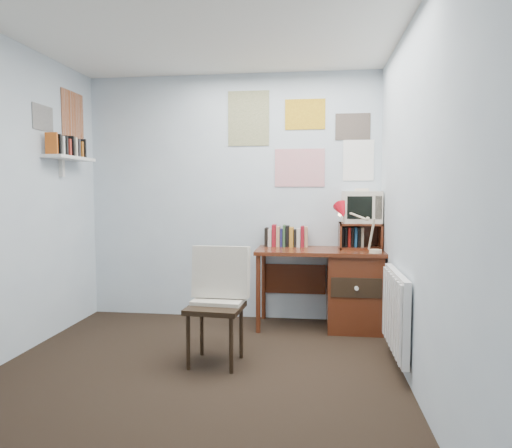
{
  "coord_description": "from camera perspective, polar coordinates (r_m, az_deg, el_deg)",
  "views": [
    {
      "loc": [
        0.84,
        -2.89,
        1.32
      ],
      "look_at": [
        0.34,
        1.05,
        1.03
      ],
      "focal_mm": 32.0,
      "sensor_mm": 36.0,
      "label": 1
    }
  ],
  "objects": [
    {
      "name": "desk_lamp",
      "position": [
        4.23,
        14.75,
        -0.78
      ],
      "size": [
        0.35,
        0.32,
        0.41
      ],
      "primitive_type": "cube",
      "rotation": [
        0.0,
        0.0,
        -0.34
      ],
      "color": "red",
      "rests_on": "desk"
    },
    {
      "name": "back_wall",
      "position": [
        4.72,
        -3.08,
        3.34
      ],
      "size": [
        3.0,
        0.02,
        2.5
      ],
      "primitive_type": "cube",
      "color": "silver",
      "rests_on": "ground"
    },
    {
      "name": "ceiling",
      "position": [
        3.23,
        -9.32,
        25.51
      ],
      "size": [
        3.0,
        3.5,
        0.02
      ],
      "primitive_type": "cube",
      "color": "white",
      "rests_on": "back_wall"
    },
    {
      "name": "radiator",
      "position": [
        3.61,
        17.1,
        -10.44
      ],
      "size": [
        0.09,
        0.8,
        0.6
      ],
      "primitive_type": "cube",
      "color": "white",
      "rests_on": "right_wall"
    },
    {
      "name": "crt_tv",
      "position": [
        4.53,
        13.04,
        2.26
      ],
      "size": [
        0.37,
        0.34,
        0.33
      ],
      "primitive_type": "cube",
      "rotation": [
        0.0,
        0.0,
        0.05
      ],
      "color": "beige",
      "rests_on": "tv_riser"
    },
    {
      "name": "tv_riser",
      "position": [
        4.53,
        12.85,
        -1.43
      ],
      "size": [
        0.4,
        0.3,
        0.25
      ],
      "primitive_type": "cube",
      "color": "#542413",
      "rests_on": "desk"
    },
    {
      "name": "desk_chair",
      "position": [
        3.53,
        -5.1,
        -10.41
      ],
      "size": [
        0.47,
        0.46,
        0.86
      ],
      "primitive_type": "cube",
      "rotation": [
        0.0,
        0.0,
        -0.08
      ],
      "color": "black",
      "rests_on": "ground"
    },
    {
      "name": "desk",
      "position": [
        4.48,
        11.37,
        -7.68
      ],
      "size": [
        1.2,
        0.55,
        0.76
      ],
      "color": "#542413",
      "rests_on": "ground"
    },
    {
      "name": "book_row",
      "position": [
        4.58,
        4.89,
        -1.46
      ],
      "size": [
        0.6,
        0.14,
        0.22
      ],
      "primitive_type": "cube",
      "color": "#542413",
      "rests_on": "desk"
    },
    {
      "name": "ground",
      "position": [
        3.29,
        -8.77,
        -19.54
      ],
      "size": [
        3.5,
        3.5,
        0.0
      ],
      "primitive_type": "plane",
      "color": "black",
      "rests_on": "ground"
    },
    {
      "name": "right_wall",
      "position": [
        2.97,
        20.04,
        2.55
      ],
      "size": [
        0.02,
        3.5,
        2.5
      ],
      "primitive_type": "cube",
      "color": "silver",
      "rests_on": "ground"
    },
    {
      "name": "posters_left",
      "position": [
        4.67,
        -23.44,
        12.21
      ],
      "size": [
        0.01,
        0.7,
        0.6
      ],
      "primitive_type": "cube",
      "color": "white",
      "rests_on": "left_wall"
    },
    {
      "name": "posters_back",
      "position": [
        4.67,
        5.51,
        10.69
      ],
      "size": [
        1.2,
        0.01,
        0.9
      ],
      "primitive_type": "cube",
      "color": "white",
      "rests_on": "back_wall"
    },
    {
      "name": "wall_shelf",
      "position": [
        4.59,
        -22.28,
        7.63
      ],
      "size": [
        0.2,
        0.62,
        0.24
      ],
      "primitive_type": "cube",
      "color": "white",
      "rests_on": "left_wall"
    }
  ]
}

